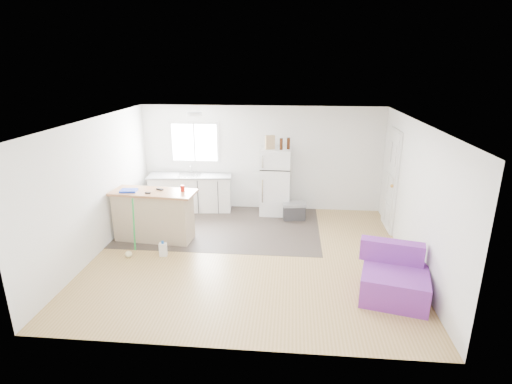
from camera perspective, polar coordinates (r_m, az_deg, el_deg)
room at (r=6.83m, az=-0.86°, el=0.04°), size 5.51×5.01×2.41m
vinyl_zone at (r=8.51m, az=-4.82°, el=-4.92°), size 4.05×2.50×0.00m
window at (r=9.39m, az=-8.77°, el=7.01°), size 1.18×0.06×0.98m
interior_door at (r=8.57m, az=18.72°, el=1.55°), size 0.11×0.92×2.10m
ceiling_fixture at (r=7.95m, az=-8.77°, el=10.96°), size 0.30×0.30×0.07m
kitchen_cabinets at (r=9.42m, az=-9.28°, el=-0.01°), size 1.95×0.78×1.12m
peninsula at (r=7.97m, az=-14.37°, el=-3.22°), size 1.65×0.75×0.98m
refrigerator at (r=9.00m, az=2.78°, el=1.52°), size 0.68×0.65×1.51m
cooler at (r=8.85m, az=5.43°, el=-2.67°), size 0.54×0.40×0.38m
purple_seat at (r=6.32m, az=19.08°, el=-11.69°), size 1.10×1.07×0.76m
cleaner_jug at (r=7.39m, az=-13.13°, el=-7.99°), size 0.14×0.11×0.29m
mop at (r=7.48m, az=-17.50°, el=-7.15°), size 0.26×0.30×1.12m
red_cup at (r=7.66m, az=-10.46°, el=0.53°), size 0.08×0.08×0.12m
blue_tray at (r=7.91m, az=-17.73°, el=0.19°), size 0.32×0.25×0.04m
tool_a at (r=7.84m, az=-13.58°, el=0.38°), size 0.15×0.10×0.03m
tool_b at (r=7.69m, az=-15.20°, el=-0.12°), size 0.10×0.04×0.03m
cardboard_box at (r=8.72m, az=2.01°, el=7.11°), size 0.22×0.16×0.30m
bottle_left at (r=8.68m, az=3.62°, el=6.86°), size 0.09×0.09×0.25m
bottle_right at (r=8.76m, az=4.65°, el=6.94°), size 0.09×0.09×0.25m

